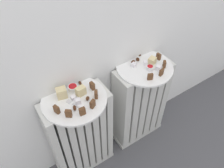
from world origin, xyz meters
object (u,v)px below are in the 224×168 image
(plate_left, at_px, (74,99))
(fork, at_px, (73,104))
(jam_bowl_left, at_px, (73,88))
(radiator_left, at_px, (81,136))
(radiator_right, at_px, (139,104))
(jam_bowl_right, at_px, (150,68))
(plate_right, at_px, (145,67))

(plate_left, relative_size, fork, 3.48)
(jam_bowl_left, bearing_deg, fork, -116.11)
(radiator_left, height_order, radiator_right, same)
(radiator_left, distance_m, jam_bowl_left, 0.34)
(plate_left, bearing_deg, fork, -123.10)
(plate_left, distance_m, jam_bowl_right, 0.43)
(jam_bowl_left, bearing_deg, plate_right, -7.61)
(jam_bowl_left, bearing_deg, jam_bowl_right, -12.35)
(radiator_right, bearing_deg, plate_right, 90.00)
(radiator_left, relative_size, jam_bowl_left, 12.67)
(radiator_right, relative_size, jam_bowl_left, 12.67)
(radiator_right, height_order, plate_left, plate_left)
(radiator_right, xyz_separation_m, jam_bowl_right, (0.01, -0.04, 0.33))
(radiator_right, relative_size, jam_bowl_right, 16.53)
(plate_right, bearing_deg, jam_bowl_left, 172.39)
(jam_bowl_left, bearing_deg, radiator_right, -7.61)
(radiator_left, height_order, jam_bowl_left, jam_bowl_left)
(plate_right, height_order, jam_bowl_left, jam_bowl_left)
(jam_bowl_left, distance_m, jam_bowl_right, 0.42)
(fork, bearing_deg, radiator_right, 3.80)
(radiator_left, bearing_deg, radiator_right, -0.00)
(plate_left, relative_size, jam_bowl_right, 8.42)
(plate_left, bearing_deg, radiator_left, 75.96)
(radiator_left, relative_size, plate_left, 1.96)
(radiator_right, bearing_deg, jam_bowl_left, 172.39)
(radiator_left, height_order, fork, fork)
(plate_left, bearing_deg, jam_bowl_right, -4.73)
(plate_left, xyz_separation_m, jam_bowl_right, (0.43, -0.04, 0.02))
(radiator_right, relative_size, fork, 6.83)
(radiator_left, xyz_separation_m, plate_left, (-0.00, -0.00, 0.31))
(radiator_left, distance_m, plate_left, 0.31)
(jam_bowl_right, bearing_deg, plate_left, 175.27)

